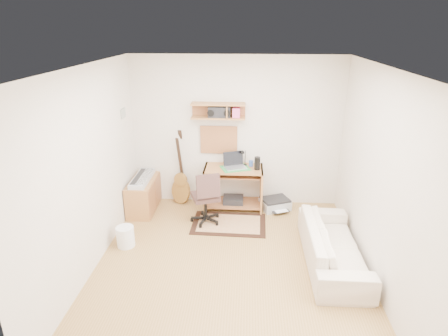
# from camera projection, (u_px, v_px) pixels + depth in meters

# --- Properties ---
(floor) EXTENTS (3.60, 4.00, 0.01)m
(floor) POSITION_uv_depth(u_px,v_px,m) (230.00, 265.00, 5.17)
(floor) COLOR #A57C44
(floor) RESTS_ON ground
(ceiling) EXTENTS (3.60, 4.00, 0.01)m
(ceiling) POSITION_uv_depth(u_px,v_px,m) (231.00, 67.00, 4.25)
(ceiling) COLOR white
(ceiling) RESTS_ON ground
(back_wall) EXTENTS (3.60, 0.01, 2.60)m
(back_wall) POSITION_uv_depth(u_px,v_px,m) (236.00, 132.00, 6.58)
(back_wall) COLOR beige
(back_wall) RESTS_ON ground
(left_wall) EXTENTS (0.01, 4.00, 2.60)m
(left_wall) POSITION_uv_depth(u_px,v_px,m) (88.00, 172.00, 4.82)
(left_wall) COLOR beige
(left_wall) RESTS_ON ground
(right_wall) EXTENTS (0.01, 4.00, 2.60)m
(right_wall) POSITION_uv_depth(u_px,v_px,m) (380.00, 179.00, 4.60)
(right_wall) COLOR beige
(right_wall) RESTS_ON ground
(wall_shelf) EXTENTS (0.90, 0.25, 0.26)m
(wall_shelf) POSITION_uv_depth(u_px,v_px,m) (218.00, 111.00, 6.34)
(wall_shelf) COLOR #AD733D
(wall_shelf) RESTS_ON back_wall
(cork_board) EXTENTS (0.64, 0.03, 0.49)m
(cork_board) POSITION_uv_depth(u_px,v_px,m) (219.00, 140.00, 6.62)
(cork_board) COLOR #B07958
(cork_board) RESTS_ON back_wall
(wall_photo) EXTENTS (0.02, 0.20, 0.15)m
(wall_photo) POSITION_uv_depth(u_px,v_px,m) (123.00, 113.00, 6.07)
(wall_photo) COLOR #4C8CBF
(wall_photo) RESTS_ON left_wall
(desk) EXTENTS (1.00, 0.55, 0.75)m
(desk) POSITION_uv_depth(u_px,v_px,m) (233.00, 188.00, 6.65)
(desk) COLOR #AD733D
(desk) RESTS_ON floor
(laptop) EXTENTS (0.45, 0.45, 0.27)m
(laptop) POSITION_uv_depth(u_px,v_px,m) (235.00, 161.00, 6.45)
(laptop) COLOR silver
(laptop) RESTS_ON desk
(speaker) EXTENTS (0.10, 0.10, 0.22)m
(speaker) POSITION_uv_depth(u_px,v_px,m) (257.00, 163.00, 6.41)
(speaker) COLOR black
(speaker) RESTS_ON desk
(desk_lamp) EXTENTS (0.09, 0.09, 0.28)m
(desk_lamp) POSITION_uv_depth(u_px,v_px,m) (245.00, 158.00, 6.59)
(desk_lamp) COLOR black
(desk_lamp) RESTS_ON desk
(pencil_cup) EXTENTS (0.07, 0.07, 0.10)m
(pencil_cup) POSITION_uv_depth(u_px,v_px,m) (251.00, 163.00, 6.57)
(pencil_cup) COLOR #33529A
(pencil_cup) RESTS_ON desk
(boombox) EXTENTS (0.37, 0.17, 0.19)m
(boombox) POSITION_uv_depth(u_px,v_px,m) (219.00, 112.00, 6.34)
(boombox) COLOR black
(boombox) RESTS_ON wall_shelf
(rug) EXTENTS (1.21, 0.82, 0.02)m
(rug) POSITION_uv_depth(u_px,v_px,m) (229.00, 224.00, 6.21)
(rug) COLOR beige
(rug) RESTS_ON floor
(task_chair) EXTENTS (0.60, 0.60, 0.91)m
(task_chair) POSITION_uv_depth(u_px,v_px,m) (205.00, 196.00, 6.13)
(task_chair) COLOR #3B2723
(task_chair) RESTS_ON floor
(cabinet) EXTENTS (0.40, 0.90, 0.55)m
(cabinet) POSITION_uv_depth(u_px,v_px,m) (144.00, 195.00, 6.61)
(cabinet) COLOR #AD733D
(cabinet) RESTS_ON floor
(music_keyboard) EXTENTS (0.26, 0.82, 0.07)m
(music_keyboard) POSITION_uv_depth(u_px,v_px,m) (142.00, 178.00, 6.50)
(music_keyboard) COLOR #B2B5BA
(music_keyboard) RESTS_ON cabinet
(guitar) EXTENTS (0.41, 0.34, 1.34)m
(guitar) POSITION_uv_depth(u_px,v_px,m) (180.00, 168.00, 6.73)
(guitar) COLOR olive
(guitar) RESTS_ON floor
(waste_basket) EXTENTS (0.32, 0.32, 0.31)m
(waste_basket) POSITION_uv_depth(u_px,v_px,m) (125.00, 237.00, 5.56)
(waste_basket) COLOR white
(waste_basket) RESTS_ON floor
(printer) EXTENTS (0.58, 0.52, 0.18)m
(printer) POSITION_uv_depth(u_px,v_px,m) (275.00, 204.00, 6.71)
(printer) COLOR #A5A8AA
(printer) RESTS_ON floor
(sofa) EXTENTS (0.53, 1.82, 0.71)m
(sofa) POSITION_uv_depth(u_px,v_px,m) (334.00, 239.00, 5.11)
(sofa) COLOR beige
(sofa) RESTS_ON floor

